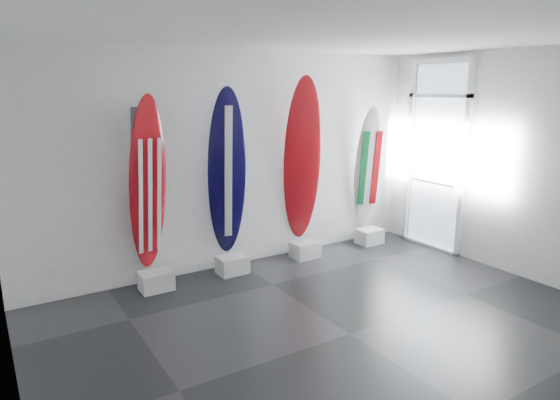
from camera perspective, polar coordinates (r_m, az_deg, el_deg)
floor at (r=5.32m, az=8.08°, el=-15.17°), size 6.00×6.00×0.00m
ceiling at (r=4.72m, az=9.30°, el=18.93°), size 6.00×6.00×0.00m
wall_back at (r=6.86m, az=-5.08°, el=4.56°), size 6.00×0.00×6.00m
wall_left at (r=3.69m, az=-29.70°, el=-4.47°), size 0.00×5.00×5.00m
wall_right at (r=7.10m, az=27.40°, el=3.45°), size 0.00×5.00×5.00m
display_block_usa at (r=6.44m, az=-14.22°, el=-9.10°), size 0.40×0.30×0.24m
surfboard_usa at (r=6.19m, az=-15.12°, el=1.71°), size 0.55×0.42×2.20m
display_block_navy at (r=6.81m, az=-5.57°, el=-7.52°), size 0.40×0.30×0.24m
surfboard_navy at (r=6.57m, az=-6.20°, el=3.09°), size 0.59×0.47×2.29m
display_block_swiss at (r=7.40m, az=2.94°, el=-5.79°), size 0.40×0.30×0.24m
surfboard_swiss at (r=7.16m, az=2.60°, el=4.59°), size 0.67×0.60×2.44m
display_block_italy at (r=8.17m, az=10.36°, el=-4.16°), size 0.40×0.30×0.24m
surfboard_italy at (r=7.99m, az=10.20°, el=3.63°), size 0.54×0.49×1.99m
wall_outlet at (r=6.43m, az=-24.80°, el=-7.79°), size 0.09×0.02×0.13m
glass_door at (r=7.98m, az=17.68°, el=4.64°), size 0.12×1.16×2.85m
balcony at (r=9.18m, az=22.69°, el=-0.61°), size 2.80×2.20×1.20m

